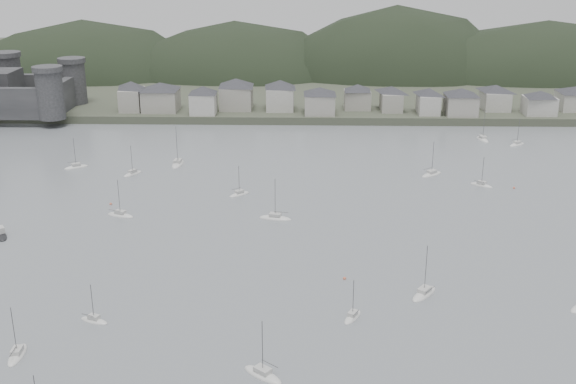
{
  "coord_description": "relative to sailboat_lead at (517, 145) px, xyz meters",
  "views": [
    {
      "loc": [
        4.03,
        -91.2,
        64.19
      ],
      "look_at": [
        0.0,
        75.0,
        6.0
      ],
      "focal_mm": 43.4,
      "sensor_mm": 36.0,
      "label": 1
    }
  ],
  "objects": [
    {
      "name": "sailboat_lead",
      "position": [
        0.0,
        0.0,
        0.0
      ],
      "size": [
        7.32,
        6.49,
        10.2
      ],
      "rotation": [
        0.0,
        0.0,
        2.24
      ],
      "color": "silver",
      "rests_on": "ground"
    },
    {
      "name": "mooring_buoys",
      "position": [
        -66.22,
        -101.45,
        -0.03
      ],
      "size": [
        169.92,
        113.31,
        0.7
      ],
      "color": "#D16545",
      "rests_on": "ground"
    },
    {
      "name": "forested_ridge",
      "position": [
        -72.91,
        126.04,
        -11.46
      ],
      "size": [
        851.55,
        103.94,
        102.57
      ],
      "color": "black",
      "rests_on": "ground"
    },
    {
      "name": "moored_fleet",
      "position": [
        -90.44,
        -80.46,
        -0.0
      ],
      "size": [
        258.19,
        177.58,
        13.31
      ],
      "color": "silver",
      "rests_on": "ground"
    },
    {
      "name": "motor_launch_far",
      "position": [
        -145.63,
        -84.53,
        0.11
      ],
      "size": [
        6.96,
        8.25,
        3.92
      ],
      "rotation": [
        0.0,
        0.0,
        3.75
      ],
      "color": "black",
      "rests_on": "ground"
    },
    {
      "name": "far_shore_land",
      "position": [
        -77.75,
        151.64,
        1.32
      ],
      "size": [
        900.0,
        250.0,
        3.0
      ],
      "primitive_type": "cube",
      "color": "#383D2D",
      "rests_on": "ground"
    },
    {
      "name": "waterfront_town",
      "position": [
        -27.16,
        39.98,
        8.48
      ],
      "size": [
        451.48,
        28.46,
        12.92
      ],
      "color": "gray",
      "rests_on": "far_shore_land"
    }
  ]
}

